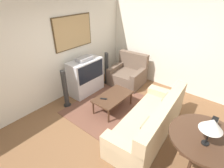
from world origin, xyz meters
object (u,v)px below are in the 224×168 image
armchair (128,75)px  mantel_clock (213,124)px  table_lamp (212,125)px  console_table (205,140)px  tv (86,76)px  coffee_table (113,97)px  speaker_tower_right (107,69)px  couch (150,123)px  speaker_tower_left (65,90)px

armchair → mantel_clock: 3.20m
table_lamp → console_table: bearing=6.1°
tv → coffee_table: 1.17m
speaker_tower_right → mantel_clock: bearing=-109.3°
couch → speaker_tower_left: speaker_tower_left is taller
armchair → mantel_clock: bearing=-34.4°
couch → speaker_tower_right: speaker_tower_right is taller
console_table → mantel_clock: size_ratio=5.19×
armchair → table_lamp: table_lamp is taller
couch → console_table: size_ratio=2.01×
couch → armchair: 2.28m
coffee_table → table_lamp: (-0.55, -2.22, 0.77)m
couch → mantel_clock: mantel_clock is taller
coffee_table → console_table: console_table is taller
armchair → mantel_clock: (-1.57, -2.73, 0.58)m
table_lamp → mantel_clock: 0.46m
tv → couch: (-0.33, -2.30, -0.22)m
speaker_tower_right → armchair: bearing=-53.1°
table_lamp → speaker_tower_left: (-0.11, 3.28, -0.66)m
couch → mantel_clock: (-0.00, -1.07, 0.58)m
couch → mantel_clock: bearing=85.5°
speaker_tower_right → coffee_table: bearing=-132.9°
couch → console_table: bearing=73.4°
tv → speaker_tower_right: (0.82, -0.09, -0.04)m
console_table → mantel_clock: bearing=-4.5°
tv → table_lamp: (-0.71, -3.37, 0.62)m
table_lamp → speaker_tower_left: table_lamp is taller
console_table → speaker_tower_left: (-0.26, 3.27, -0.22)m
console_table → table_lamp: table_lamp is taller
tv → console_table: (-0.56, -3.36, 0.18)m
armchair → tv: bearing=-122.2°
mantel_clock → speaker_tower_left: bearing=98.4°
couch → speaker_tower_right: bearing=-121.9°
console_table → table_lamp: (-0.16, -0.02, 0.44)m
tv → table_lamp: size_ratio=2.38×
mantel_clock → speaker_tower_right: 3.50m
table_lamp → mantel_clock: bearing=-0.2°
tv → coffee_table: size_ratio=1.08×
table_lamp → speaker_tower_left: 3.35m
tv → speaker_tower_left: tv is taller
armchair → coffee_table: 1.49m
table_lamp → coffee_table: bearing=76.2°
couch → speaker_tower_right: size_ratio=2.20×
console_table → tv: bearing=80.6°
couch → armchair: armchair is taller
armchair → console_table: 3.27m
tv → armchair: (1.24, -0.65, -0.23)m
coffee_table → console_table: (-0.39, -2.21, 0.33)m
mantel_clock → couch: bearing=89.9°
speaker_tower_left → armchair: bearing=-15.2°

